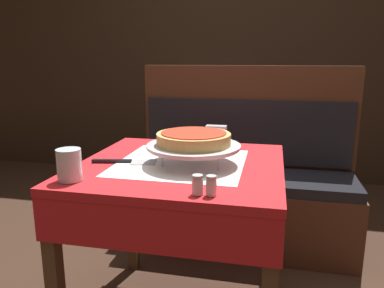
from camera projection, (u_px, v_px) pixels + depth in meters
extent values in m
cube|color=red|center=(181.00, 166.00, 1.51)|extent=(0.81, 0.81, 0.03)
cube|color=white|center=(181.00, 162.00, 1.51)|extent=(0.50, 0.50, 0.00)
cube|color=red|center=(181.00, 188.00, 1.53)|extent=(0.80, 0.80, 0.16)
cube|color=#4C331E|center=(56.00, 288.00, 1.32)|extent=(0.05, 0.05, 0.70)
cube|color=#4C331E|center=(132.00, 208.00, 2.02)|extent=(0.05, 0.05, 0.70)
cube|color=#4C331E|center=(271.00, 221.00, 1.87)|extent=(0.05, 0.05, 0.70)
cube|color=beige|center=(205.00, 109.00, 3.19)|extent=(0.69, 0.69, 0.03)
cube|color=white|center=(205.00, 107.00, 3.19)|extent=(0.43, 0.43, 0.00)
cube|color=beige|center=(205.00, 118.00, 3.21)|extent=(0.69, 0.69, 0.12)
cube|color=#4C331E|center=(160.00, 158.00, 3.05)|extent=(0.05, 0.05, 0.70)
cube|color=#4C331E|center=(237.00, 162.00, 2.92)|extent=(0.05, 0.05, 0.70)
cube|color=#4C331E|center=(179.00, 141.00, 3.64)|extent=(0.05, 0.05, 0.70)
cube|color=#4C331E|center=(243.00, 144.00, 3.51)|extent=(0.05, 0.05, 0.70)
cube|color=#4C2819|center=(242.00, 214.00, 2.31)|extent=(1.33, 0.46, 0.41)
cube|color=black|center=(243.00, 177.00, 2.26)|extent=(1.31, 0.45, 0.06)
cube|color=#4C2819|center=(247.00, 116.00, 2.38)|extent=(1.33, 0.06, 0.63)
cube|color=black|center=(246.00, 132.00, 2.36)|extent=(1.28, 0.02, 0.40)
cube|color=black|center=(237.00, 52.00, 3.48)|extent=(6.00, 0.04, 2.40)
cylinder|color=#ADADB2|center=(200.00, 149.00, 1.59)|extent=(0.01, 0.01, 0.06)
cylinder|color=#ADADB2|center=(163.00, 159.00, 1.44)|extent=(0.01, 0.01, 0.06)
cylinder|color=#ADADB2|center=(219.00, 162.00, 1.39)|extent=(0.01, 0.01, 0.06)
cylinder|color=#ADADB2|center=(194.00, 149.00, 1.47)|extent=(0.25, 0.25, 0.01)
cylinder|color=silver|center=(194.00, 148.00, 1.47)|extent=(0.36, 0.36, 0.01)
cylinder|color=silver|center=(194.00, 146.00, 1.47)|extent=(0.37, 0.37, 0.01)
cylinder|color=tan|center=(194.00, 139.00, 1.46)|extent=(0.29, 0.29, 0.05)
cylinder|color=red|center=(194.00, 133.00, 1.45)|extent=(0.26, 0.26, 0.01)
cube|color=#BCBCC1|center=(144.00, 162.00, 1.50)|extent=(0.11, 0.10, 0.00)
cube|color=black|center=(112.00, 161.00, 1.50)|extent=(0.16, 0.05, 0.01)
cylinder|color=silver|center=(69.00, 165.00, 1.27)|extent=(0.08, 0.08, 0.11)
cylinder|color=silver|center=(198.00, 187.00, 1.15)|extent=(0.04, 0.04, 0.05)
cylinder|color=#B7B7BC|center=(198.00, 177.00, 1.14)|extent=(0.03, 0.03, 0.01)
cylinder|color=silver|center=(211.00, 188.00, 1.14)|extent=(0.03, 0.03, 0.05)
cylinder|color=#B7B7BC|center=(211.00, 178.00, 1.13)|extent=(0.03, 0.03, 0.01)
cube|color=#B2B2B7|center=(216.00, 135.00, 1.82)|extent=(0.10, 0.05, 0.09)
cube|color=black|center=(206.00, 107.00, 3.09)|extent=(0.11, 0.11, 0.03)
cylinder|color=black|center=(206.00, 97.00, 3.08)|extent=(0.01, 0.01, 0.14)
cylinder|color=#99194C|center=(207.00, 98.00, 3.11)|extent=(0.04, 0.04, 0.10)
cylinder|color=red|center=(205.00, 99.00, 3.05)|extent=(0.04, 0.04, 0.10)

